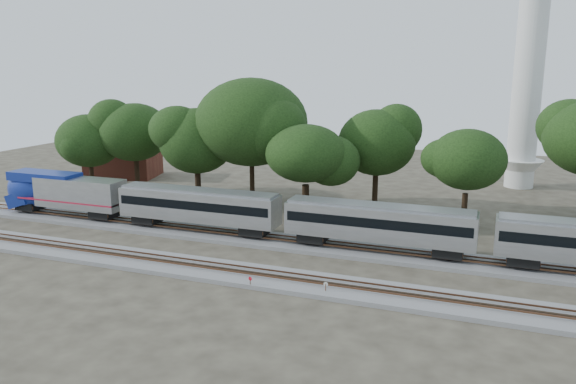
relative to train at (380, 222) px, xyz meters
name	(u,v)px	position (x,y,z in m)	size (l,w,h in m)	color
ground	(248,261)	(-11.38, -6.00, -3.36)	(160.00, 160.00, 0.00)	#383328
track_far	(272,241)	(-11.38, 0.00, -3.16)	(160.00, 5.00, 0.73)	slate
track_near	(230,273)	(-11.38, -10.00, -3.16)	(160.00, 5.00, 0.73)	slate
train	(380,222)	(0.00, 0.00, 0.00)	(95.97, 3.32, 4.89)	silver
switch_stand_red	(250,281)	(-8.32, -12.36, -2.67)	(0.34, 0.12, 1.09)	#512D19
switch_stand_white	(326,287)	(-2.03, -11.44, -2.63)	(0.37, 0.09, 1.15)	#512D19
switch_lever	(287,291)	(-5.20, -11.95, -3.21)	(0.50, 0.30, 0.30)	#512D19
brick_building	(123,160)	(-48.58, 25.16, -0.64)	(12.77, 10.31, 5.41)	brown
tree_0	(89,141)	(-44.77, 12.57, 4.38)	(7.89, 7.89, 11.12)	black
tree_1	(135,132)	(-38.67, 15.02, 5.58)	(9.11, 9.11, 12.84)	black
tree_2	(197,141)	(-26.76, 11.76, 5.27)	(8.80, 8.80, 12.40)	black
tree_3	(251,122)	(-19.58, 13.32, 7.83)	(11.38, 11.38, 16.05)	black
tree_4	(306,153)	(-10.87, 9.47, 4.81)	(8.33, 8.33, 11.74)	black
tree_5	(377,143)	(-4.11, 17.30, 5.42)	(8.94, 8.94, 12.60)	black
tree_6	(468,160)	(7.24, 11.19, 4.84)	(8.36, 8.36, 11.78)	black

